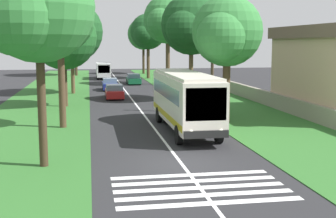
{
  "coord_description": "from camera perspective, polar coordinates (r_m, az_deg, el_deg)",
  "views": [
    {
      "loc": [
        -20.83,
        4.18,
        5.64
      ],
      "look_at": [
        6.96,
        -0.54,
        1.6
      ],
      "focal_mm": 49.68,
      "sensor_mm": 36.0,
      "label": 1
    }
  ],
  "objects": [
    {
      "name": "grass_verge_left",
      "position": [
        36.48,
        -15.85,
        -1.02
      ],
      "size": [
        120.0,
        8.0,
        0.04
      ],
      "primitive_type": "cube",
      "color": "#2D6628",
      "rests_on": "ground"
    },
    {
      "name": "roadside_tree_right_1",
      "position": [
        84.76,
        -3.13,
        9.08
      ],
      "size": [
        6.66,
        5.65,
        9.97
      ],
      "color": "#3D2D1E",
      "rests_on": "grass_verge_right"
    },
    {
      "name": "roadside_tree_right_4",
      "position": [
        32.66,
        7.04,
        9.19
      ],
      "size": [
        5.91,
        4.9,
        8.84
      ],
      "color": "#4C3826",
      "rests_on": "grass_verge_right"
    },
    {
      "name": "trailing_car_1",
      "position": [
        56.03,
        -7.14,
        3.0
      ],
      "size": [
        4.3,
        1.78,
        1.43
      ],
      "color": "navy",
      "rests_on": "ground"
    },
    {
      "name": "grass_verge_right",
      "position": [
        38.32,
        9.32,
        -0.38
      ],
      "size": [
        120.0,
        8.0,
        0.04
      ],
      "primitive_type": "cube",
      "color": "#2D6628",
      "rests_on": "ground"
    },
    {
      "name": "roadside_tree_left_3",
      "position": [
        81.26,
        -11.52,
        10.08
      ],
      "size": [
        9.09,
        7.57,
        12.54
      ],
      "color": "#3D2D1E",
      "rests_on": "grass_verge_left"
    },
    {
      "name": "zebra_crossing",
      "position": [
        18.5,
        3.95,
        -9.6
      ],
      "size": [
        4.05,
        6.8,
        0.01
      ],
      "color": "silver",
      "rests_on": "ground"
    },
    {
      "name": "roadside_tree_left_0",
      "position": [
        31.29,
        -13.35,
        10.59
      ],
      "size": [
        5.1,
        4.49,
        9.42
      ],
      "color": "#4C3826",
      "rests_on": "grass_verge_left"
    },
    {
      "name": "roadside_tree_left_2",
      "position": [
        52.66,
        -11.9,
        9.06
      ],
      "size": [
        8.35,
        6.8,
        10.19
      ],
      "color": "brown",
      "rests_on": "grass_verge_left"
    },
    {
      "name": "roadside_wall",
      "position": [
        44.05,
        11.42,
        1.52
      ],
      "size": [
        70.0,
        0.4,
        1.26
      ],
      "primitive_type": "cube",
      "color": "gray",
      "rests_on": "grass_verge_right"
    },
    {
      "name": "roadside_tree_left_1",
      "position": [
        21.56,
        -16.05,
        11.56
      ],
      "size": [
        6.27,
        4.99,
        9.65
      ],
      "color": "#3D2D1E",
      "rests_on": "grass_verge_left"
    },
    {
      "name": "trailing_car_2",
      "position": [
        63.68,
        -4.26,
        3.66
      ],
      "size": [
        4.3,
        1.78,
        1.43
      ],
      "color": "#145933",
      "rests_on": "ground"
    },
    {
      "name": "trailing_car_0",
      "position": [
        47.49,
        -6.6,
        2.09
      ],
      "size": [
        4.3,
        1.78,
        1.43
      ],
      "color": "#B21E1E",
      "rests_on": "ground"
    },
    {
      "name": "roadside_tree_right_2",
      "position": [
        62.77,
        -0.18,
        10.8
      ],
      "size": [
        7.65,
        6.5,
        11.93
      ],
      "color": "#4C3826",
      "rests_on": "grass_verge_right"
    },
    {
      "name": "ground",
      "position": [
        21.98,
        1.66,
        -6.72
      ],
      "size": [
        160.0,
        160.0,
        0.0
      ],
      "primitive_type": "plane",
      "color": "#262628"
    },
    {
      "name": "utility_pole",
      "position": [
        37.44,
        5.46,
        5.64
      ],
      "size": [
        0.24,
        1.4,
        7.68
      ],
      "color": "#473828",
      "rests_on": "grass_verge_right"
    },
    {
      "name": "trailing_minibus_0",
      "position": [
        73.31,
        -7.94,
        4.88
      ],
      "size": [
        6.0,
        2.14,
        2.53
      ],
      "color": "silver",
      "rests_on": "ground"
    },
    {
      "name": "roadside_tree_right_0",
      "position": [
        73.53,
        -2.57,
        9.35
      ],
      "size": [
        6.6,
        5.57,
        10.09
      ],
      "color": "#4C3826",
      "rests_on": "grass_verge_right"
    },
    {
      "name": "centre_line",
      "position": [
        36.51,
        -2.95,
        -0.73
      ],
      "size": [
        110.0,
        0.16,
        0.01
      ],
      "primitive_type": "cube",
      "color": "silver",
      "rests_on": "ground"
    },
    {
      "name": "roadside_tree_left_4",
      "position": [
        41.88,
        -12.83,
        8.44
      ],
      "size": [
        6.56,
        5.73,
        8.95
      ],
      "color": "#4C3826",
      "rests_on": "grass_verge_left"
    },
    {
      "name": "roadside_tree_right_3",
      "position": [
        45.46,
        2.65,
        10.09
      ],
      "size": [
        7.24,
        5.86,
        10.26
      ],
      "color": "brown",
      "rests_on": "grass_verge_right"
    },
    {
      "name": "coach_bus",
      "position": [
        29.63,
        2.07,
        1.38
      ],
      "size": [
        11.16,
        2.62,
        3.73
      ],
      "color": "silver",
      "rests_on": "ground"
    }
  ]
}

